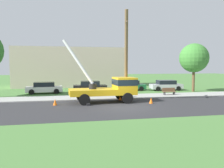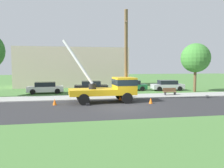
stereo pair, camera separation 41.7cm
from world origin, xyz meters
The scene contains 15 objects.
ground_plane centered at (0.00, 12.00, 0.00)m, with size 120.00×120.00×0.00m, color #477538.
road_asphalt centered at (0.00, 0.00, 0.00)m, with size 80.00×8.81×0.01m, color #2B2B2D.
sidewalk_strip centered at (0.00, 6.12, 0.05)m, with size 80.00×3.42×0.10m, color #9E9E99.
utility_truck centered at (-0.58, 2.85, 1.41)m, with size 6.85×3.21×5.98m.
leaning_utility_pole centered at (1.00, 3.30, 4.44)m, with size 1.12×3.37×8.68m.
traffic_cone_ahead centered at (2.86, 1.31, 0.28)m, with size 0.36×0.36×0.56m, color orange.
traffic_cone_behind centered at (-5.78, 2.10, 0.28)m, with size 0.36×0.36×0.56m, color orange.
traffic_cone_curbside centered at (0.54, 3.88, 0.28)m, with size 0.36×0.36×0.56m, color orange.
parked_sedan_white centered at (-7.43, 11.24, 0.71)m, with size 4.50×2.20×1.42m.
parked_sedan_black centered at (-1.61, 12.14, 0.71)m, with size 4.45×2.11×1.42m.
parked_sedan_green centered at (3.93, 12.39, 0.71)m, with size 4.43×2.06×1.42m.
parked_sedan_silver centered at (9.07, 11.61, 0.71)m, with size 4.51×2.20×1.42m.
park_bench centered at (6.95, 6.18, 0.46)m, with size 1.60×0.45×0.90m.
roadside_tree_near centered at (11.97, 9.39, 4.47)m, with size 3.83×3.83×6.41m.
lowrise_building_backdrop centered at (-3.86, 20.91, 3.20)m, with size 18.00×6.00×6.40m, color beige.
Camera 1 is at (-4.94, -18.65, 3.50)m, focal length 37.14 mm.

